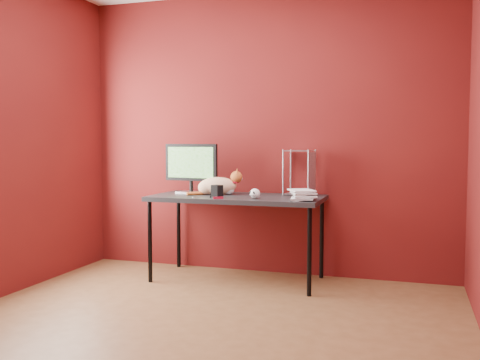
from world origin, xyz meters
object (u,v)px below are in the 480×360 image
(speaker, at_px, (217,192))
(book_stack, at_px, (293,140))
(cat, at_px, (218,186))
(monitor, at_px, (191,166))
(desk, at_px, (237,201))
(skull_mug, at_px, (255,194))

(speaker, xyz_separation_m, book_stack, (0.64, 0.05, 0.44))
(book_stack, bearing_deg, cat, 162.21)
(monitor, xyz_separation_m, book_stack, (1.01, -0.26, 0.23))
(cat, relative_size, book_stack, 0.47)
(speaker, bearing_deg, monitor, 164.49)
(desk, relative_size, skull_mug, 15.87)
(monitor, bearing_deg, cat, 0.15)
(skull_mug, xyz_separation_m, book_stack, (0.32, 0.01, 0.44))
(desk, bearing_deg, cat, 165.11)
(desk, xyz_separation_m, skull_mug, (0.22, -0.19, 0.09))
(desk, xyz_separation_m, monitor, (-0.47, 0.08, 0.30))
(desk, relative_size, book_stack, 1.54)
(cat, xyz_separation_m, book_stack, (0.73, -0.24, 0.41))
(skull_mug, bearing_deg, speaker, -149.44)
(desk, distance_m, book_stack, 0.78)
(desk, bearing_deg, monitor, 170.15)
(monitor, height_order, skull_mug, monitor)
(monitor, bearing_deg, speaker, -34.17)
(speaker, relative_size, book_stack, 0.11)
(skull_mug, xyz_separation_m, speaker, (-0.32, -0.04, 0.01))
(speaker, bearing_deg, cat, 133.51)
(desk, bearing_deg, book_stack, -18.83)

